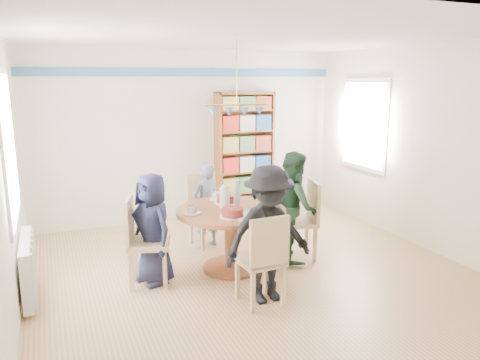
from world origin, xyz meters
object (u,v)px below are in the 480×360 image
radiator (28,267)px  bookshelf (245,155)px  chair_right (304,216)px  person_left (153,229)px  chair_left (141,237)px  dining_table (231,225)px  person_right (294,206)px  chair_far (205,206)px  chair_near (264,256)px  person_far (206,205)px  person_near (268,235)px

radiator → bookshelf: 3.94m
chair_right → person_left: size_ratio=0.79×
chair_left → dining_table: bearing=0.9°
person_left → person_right: bearing=69.8°
chair_left → chair_far: bearing=43.0°
chair_left → chair_far: 1.48m
chair_near → person_far: (0.01, 1.85, 0.06)m
dining_table → chair_near: size_ratio=1.35×
radiator → chair_near: bearing=-26.2°
dining_table → person_near: size_ratio=0.91×
dining_table → person_far: size_ratio=1.11×
dining_table → person_right: bearing=0.4°
chair_near → person_left: bearing=132.0°
chair_far → person_left: 1.38m
bookshelf → person_right: bearing=-96.1°
dining_table → chair_left: chair_left is taller
chair_near → person_right: 1.36m
chair_far → chair_near: size_ratio=1.02×
chair_left → chair_near: size_ratio=1.04×
chair_left → chair_near: (1.03, -0.98, -0.02)m
chair_far → bookshelf: bearing=46.3°
chair_right → bookshelf: size_ratio=0.49×
bookshelf → radiator: bearing=-148.3°
chair_right → chair_near: (-1.04, -1.00, -0.02)m
chair_far → person_far: bearing=-104.8°
chair_near → bookshelf: bookshelf is taller
dining_table → chair_right: (1.00, 0.00, -0.01)m
chair_left → person_near: (1.12, -0.89, 0.16)m
dining_table → person_right: 0.86m
chair_near → person_left: (-0.90, 0.99, 0.10)m
person_right → person_near: bearing=153.5°
radiator → person_right: 3.10m
chair_left → person_left: (0.14, 0.01, 0.08)m
chair_right → person_right: bearing=179.5°
chair_near → chair_right: bearing=43.8°
chair_left → person_near: size_ratio=0.71×
radiator → person_far: size_ratio=0.86×
dining_table → person_right: person_right is taller
radiator → person_far: person_far is taller
chair_left → person_right: person_right is taller
chair_left → bookshelf: (2.16, 2.13, 0.45)m
radiator → chair_left: bearing=-4.6°
bookshelf → person_left: bearing=-133.6°
chair_far → radiator: bearing=-157.7°
bookshelf → chair_near: bearing=-109.8°
dining_table → chair_right: chair_right is taller
person_right → radiator: bearing=103.8°
chair_left → chair_far: size_ratio=1.02×
radiator → person_left: person_left is taller
dining_table → chair_left: bearing=-179.1°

